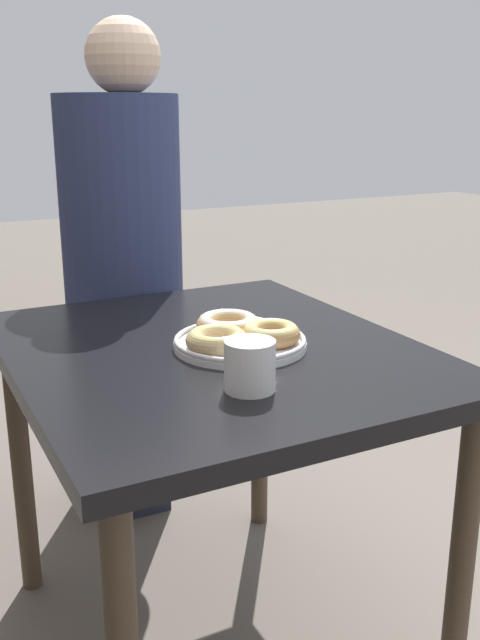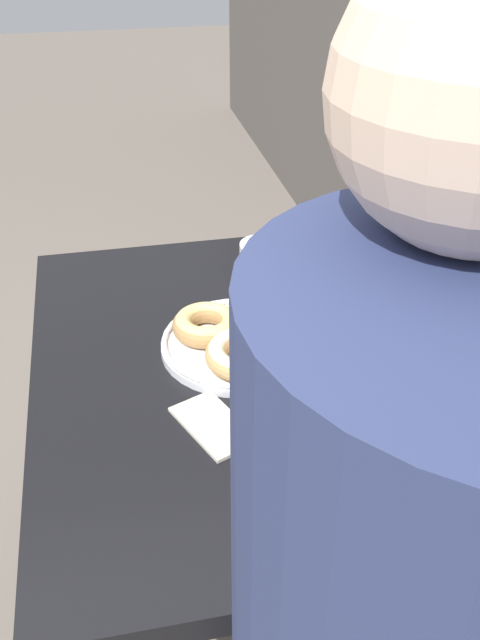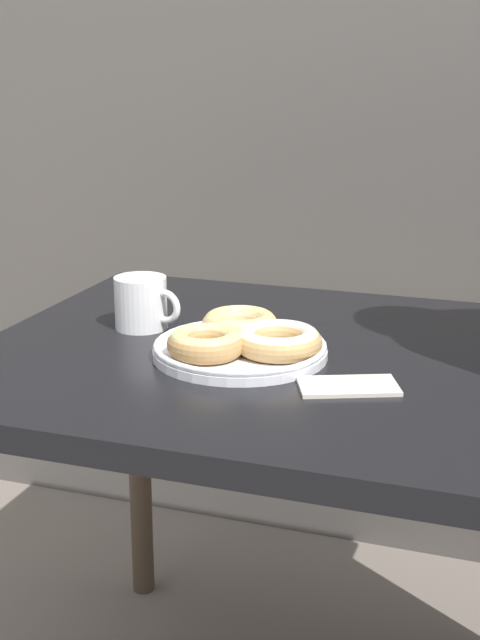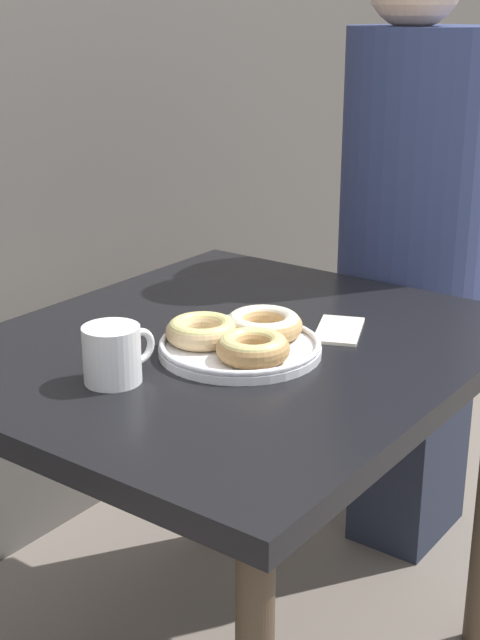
# 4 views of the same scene
# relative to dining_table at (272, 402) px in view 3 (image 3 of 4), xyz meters

# --- Properties ---
(wall_back) EXTENTS (8.00, 0.05, 2.60)m
(wall_back) POSITION_rel_dining_table_xyz_m (0.00, 0.74, 0.65)
(wall_back) COLOR #56514C
(wall_back) RESTS_ON ground_plane
(dining_table) EXTENTS (0.94, 0.81, 0.74)m
(dining_table) POSITION_rel_dining_table_xyz_m (0.00, 0.00, 0.00)
(dining_table) COLOR black
(dining_table) RESTS_ON ground_plane
(donut_plate) EXTENTS (0.29, 0.28, 0.05)m
(donut_plate) POSITION_rel_dining_table_xyz_m (-0.03, -0.04, 0.12)
(donut_plate) COLOR white
(donut_plate) RESTS_ON dining_table
(coffee_mug) EXTENTS (0.13, 0.09, 0.09)m
(coffee_mug) POSITION_rel_dining_table_xyz_m (-0.25, 0.04, 0.14)
(coffee_mug) COLOR white
(coffee_mug) RESTS_ON dining_table
(napkin) EXTENTS (0.16, 0.13, 0.01)m
(napkin) POSITION_rel_dining_table_xyz_m (0.15, -0.13, 0.09)
(napkin) COLOR beige
(napkin) RESTS_ON dining_table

